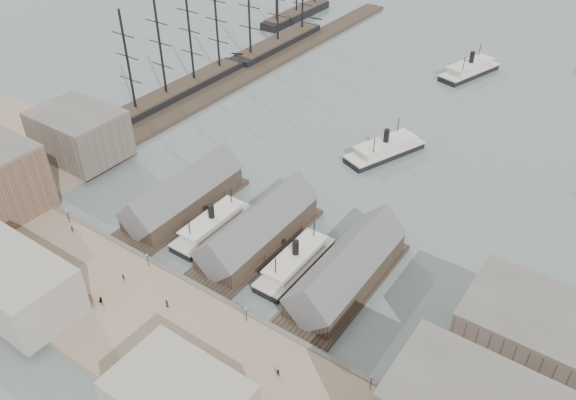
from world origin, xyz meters
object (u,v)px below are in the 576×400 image
Objects in this scene: horse_cart_left at (26,241)px; horse_cart_center at (97,300)px; horse_cart_right at (221,394)px; ferry_docked_west at (213,225)px.

horse_cart_center is (31.20, -3.25, 0.02)m from horse_cart_left.
horse_cart_center is 1.01× the size of horse_cart_right.
horse_cart_left is at bearing -135.96° from ferry_docked_west.
horse_cart_left is at bearing 71.61° from horse_cart_right.
horse_cart_center reaches higher than horse_cart_left.
horse_cart_center reaches higher than horse_cart_right.
horse_cart_right is (35.71, -38.34, 0.69)m from ferry_docked_west.
horse_cart_left is 31.37m from horse_cart_center.
horse_cart_left is 0.99× the size of horse_cart_right.
horse_cart_right is (38.24, -2.47, -0.03)m from horse_cart_center.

